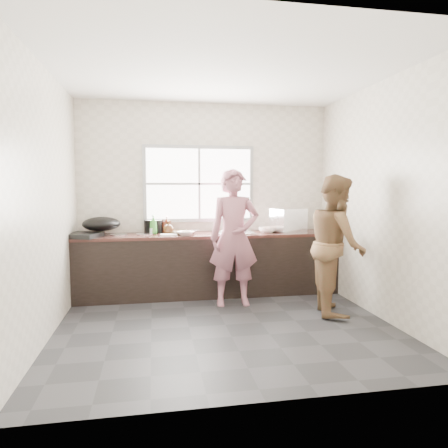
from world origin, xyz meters
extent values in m
cube|color=#2B2B2E|center=(0.00, 0.00, -0.01)|extent=(3.60, 3.20, 0.01)
cube|color=silver|center=(0.00, 0.00, 2.71)|extent=(3.60, 3.20, 0.01)
cube|color=beige|center=(0.00, 1.60, 1.35)|extent=(3.60, 0.01, 2.70)
cube|color=beige|center=(-1.80, 0.00, 1.35)|extent=(0.01, 3.20, 2.70)
cube|color=beige|center=(1.80, 0.00, 1.35)|extent=(0.01, 3.20, 2.70)
cube|color=beige|center=(0.00, -1.60, 1.35)|extent=(3.60, 0.01, 2.70)
cube|color=black|center=(0.00, 1.29, 0.41)|extent=(3.60, 0.62, 0.82)
cube|color=#391C17|center=(0.00, 1.29, 0.84)|extent=(3.60, 0.64, 0.04)
cube|color=silver|center=(0.35, 1.29, 0.86)|extent=(0.55, 0.45, 0.02)
cylinder|color=silver|center=(0.35, 1.49, 1.01)|extent=(0.02, 0.02, 0.30)
cube|color=#9EA0A5|center=(-0.10, 1.59, 1.55)|extent=(1.60, 0.05, 1.10)
cube|color=white|center=(-0.10, 1.57, 1.55)|extent=(1.50, 0.01, 1.00)
imported|color=#B0697A|center=(0.25, 0.74, 0.81)|extent=(0.61, 0.41, 1.62)
imported|color=brown|center=(1.39, 0.22, 0.83)|extent=(0.80, 0.93, 1.66)
cylinder|color=#302112|center=(-0.39, 1.35, 0.88)|extent=(0.49, 0.49, 0.04)
cube|color=silver|center=(-0.26, 1.31, 0.90)|extent=(0.24, 0.16, 0.01)
imported|color=white|center=(-0.33, 1.14, 0.89)|extent=(0.29, 0.29, 0.06)
imported|color=white|center=(0.83, 1.23, 0.89)|extent=(0.24, 0.24, 0.06)
imported|color=white|center=(0.23, 1.25, 0.89)|extent=(0.21, 0.21, 0.05)
cylinder|color=black|center=(-0.76, 1.49, 0.95)|extent=(0.27, 0.27, 0.18)
cylinder|color=white|center=(-0.56, 1.16, 0.87)|extent=(0.26, 0.26, 0.02)
imported|color=green|center=(-0.76, 1.33, 0.99)|extent=(0.13, 0.13, 0.27)
imported|color=#461C11|center=(-0.57, 1.52, 0.97)|extent=(0.11, 0.12, 0.22)
imported|color=#402310|center=(-0.56, 1.31, 0.95)|extent=(0.15, 0.15, 0.17)
cylinder|color=silver|center=(-0.78, 1.31, 0.90)|extent=(0.07, 0.07, 0.09)
cube|color=black|center=(-1.65, 1.13, 0.89)|extent=(0.51, 0.51, 0.06)
ellipsoid|color=black|center=(-1.45, 1.33, 1.01)|extent=(0.65, 0.65, 0.19)
cube|color=white|center=(1.15, 1.27, 1.03)|extent=(0.53, 0.46, 0.34)
cylinder|color=#B2B5BA|center=(-1.22, 1.32, 0.87)|extent=(0.27, 0.27, 0.01)
cylinder|color=silver|center=(-0.87, 1.34, 0.87)|extent=(0.25, 0.25, 0.01)
camera|label=1|loc=(-0.76, -4.18, 1.51)|focal=32.00mm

